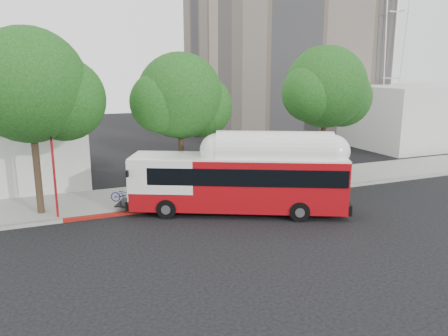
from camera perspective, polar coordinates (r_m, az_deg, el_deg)
name	(u,v)px	position (r m, az deg, el deg)	size (l,w,h in m)	color
ground	(237,226)	(21.92, 1.72, -7.56)	(120.00, 120.00, 0.00)	black
sidewalk	(195,191)	(27.66, -3.80, -3.07)	(60.00, 5.00, 0.15)	gray
curb_strip	(210,203)	(25.31, -1.90, -4.57)	(60.00, 0.30, 0.15)	gray
red_curb_segment	(159,209)	(24.47, -8.52, -5.31)	(10.00, 0.32, 0.16)	maroon
street_tree_left	(40,90)	(24.32, -22.95, 9.40)	(6.67, 5.80, 9.74)	#2D2116
street_tree_mid	(186,99)	(26.07, -4.93, 8.97)	(5.75, 5.00, 8.62)	#2D2116
street_tree_right	(331,90)	(30.45, 13.76, 9.85)	(6.21, 5.40, 9.18)	#2D2116
horizon_block	(432,113)	(52.03, 25.51, 6.45)	(20.00, 12.00, 6.00)	silver
transit_bus	(239,183)	(23.34, 2.04, -1.96)	(11.87, 7.27, 3.61)	#9C0A10
signal_pole	(55,177)	(23.75, -21.26, -1.13)	(0.13, 0.42, 4.42)	#B01219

